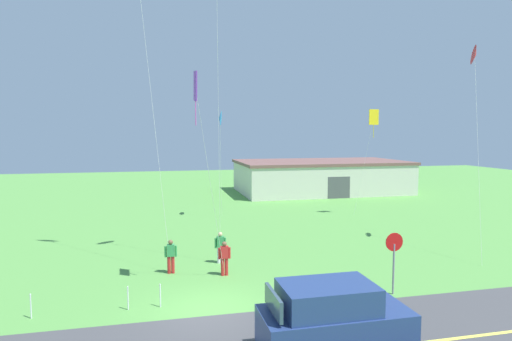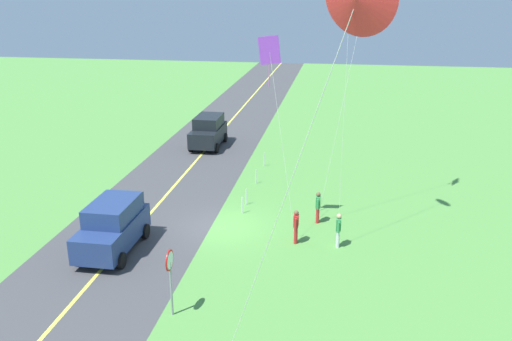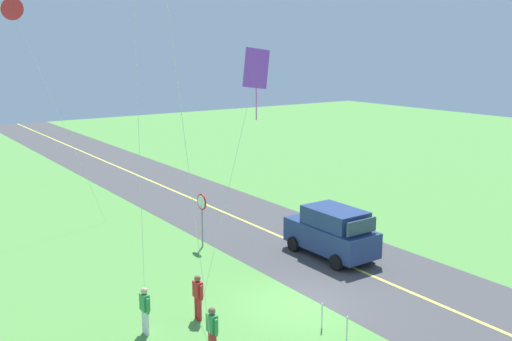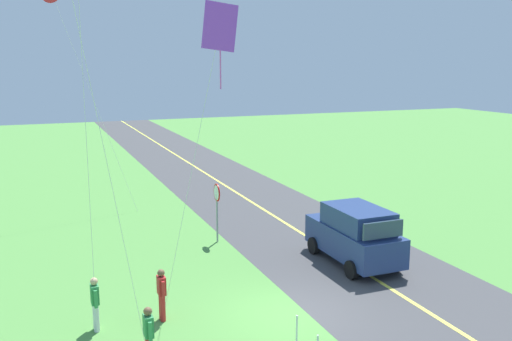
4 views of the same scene
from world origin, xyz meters
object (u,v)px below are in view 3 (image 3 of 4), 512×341
Objects in this scene: stop_sign at (202,210)px; kite_green_far at (13,10)px; person_adult_companion at (145,309)px; car_suv_foreground at (332,232)px; kite_red_low at (255,74)px; person_child_watcher at (212,330)px; person_adult_near at (198,296)px.

kite_green_far reaches higher than stop_sign.
kite_green_far reaches higher than person_adult_companion.
person_adult_companion is (-6.30, 5.73, -0.94)m from stop_sign.
stop_sign reaches higher than car_suv_foreground.
kite_green_far reaches higher than kite_red_low.
person_adult_companion is 2.70m from person_child_watcher.
kite_green_far is (14.45, -0.04, 10.05)m from person_adult_companion.
kite_green_far reaches higher than person_adult_near.
kite_red_low reaches higher than person_child_watcher.
kite_green_far reaches higher than car_suv_foreground.
car_suv_foreground is 10.00m from person_adult_companion.
person_adult_near is 2.56m from person_child_watcher.
person_adult_near is 7.73m from kite_red_low.
stop_sign is at bearing -36.32° from person_adult_companion.
person_adult_near is at bearing 104.04° from car_suv_foreground.
kite_green_far is at bearing 34.97° from stop_sign.
stop_sign is 8.57m from person_adult_companion.
person_adult_companion is at bearing 100.93° from car_suv_foreground.
car_suv_foreground is 6.04m from stop_sign.
person_adult_near is 1.00× the size of person_adult_companion.
kite_green_far is at bearing 37.92° from car_suv_foreground.
stop_sign is 0.28× the size of kite_red_low.
kite_red_low is 0.79× the size of kite_green_far.
person_child_watcher is at bearing 151.90° from stop_sign.
person_adult_near is at bearing 149.05° from stop_sign.
person_adult_near is at bearing -86.53° from person_adult_companion.
kite_red_low reaches higher than stop_sign.
kite_red_low is (-7.74, 2.38, 6.54)m from stop_sign.
person_child_watcher is (-4.39, 8.78, -0.29)m from car_suv_foreground.
person_adult_near is 0.14× the size of kite_green_far.
kite_red_low is at bearing -168.20° from kite_green_far.
person_adult_companion is (0.08, 1.91, 0.00)m from person_adult_near.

